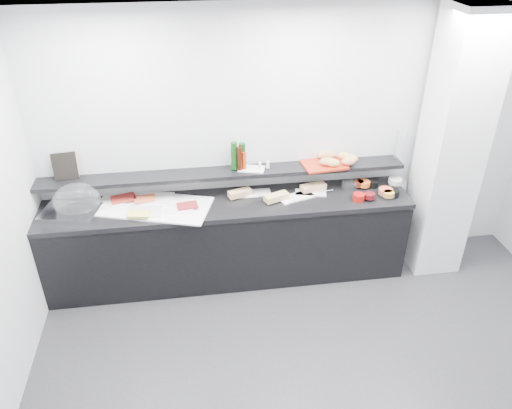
{
  "coord_description": "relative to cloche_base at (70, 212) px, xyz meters",
  "views": [
    {
      "loc": [
        -1.02,
        -2.48,
        3.38
      ],
      "look_at": [
        -0.45,
        1.45,
        1.0
      ],
      "focal_mm": 35.0,
      "sensor_mm": 36.0,
      "label": 1
    }
  ],
  "objects": [
    {
      "name": "bowl_glass_cream",
      "position": [
        3.24,
        0.08,
        0.02
      ],
      "size": [
        0.21,
        0.21,
        0.07
      ],
      "primitive_type": "cylinder",
      "rotation": [
        0.0,
        0.0,
        0.11
      ],
      "color": "white",
      "rests_on": "counter_top"
    },
    {
      "name": "tongs_right",
      "position": [
        2.47,
        0.05,
        -0.0
      ],
      "size": [
        0.16,
        0.02,
        0.01
      ],
      "primitive_type": "cylinder",
      "rotation": [
        0.0,
        1.57,
        0.08
      ],
      "color": "#ABAEB2",
      "rests_on": "sandwich_plate_right"
    },
    {
      "name": "print_art",
      "position": [
        0.01,
        0.3,
        0.36
      ],
      "size": [
        0.21,
        0.13,
        0.22
      ],
      "primitive_type": "cube",
      "rotation": [
        -0.21,
        0.0,
        -0.42
      ],
      "color": "tan",
      "rests_on": "framed_print"
    },
    {
      "name": "wall_shelf",
      "position": [
        1.47,
        0.18,
        0.21
      ],
      "size": [
        3.6,
        0.25,
        0.04
      ],
      "primitive_type": "cube",
      "color": "black",
      "rests_on": "back_wall"
    },
    {
      "name": "sandwich_plate_mid",
      "position": [
        2.16,
        -0.01,
        -0.01
      ],
      "size": [
        0.38,
        0.26,
        0.01
      ],
      "primitive_type": "cube",
      "rotation": [
        0.0,
        0.0,
        0.33
      ],
      "color": "white",
      "rests_on": "counter_top"
    },
    {
      "name": "ceiling",
      "position": [
        2.17,
        -1.69,
        1.78
      ],
      "size": [
        5.0,
        5.0,
        0.0
      ],
      "primitive_type": "plane",
      "color": "white",
      "rests_on": "back_wall"
    },
    {
      "name": "bottle_hot",
      "position": [
        1.67,
        0.18,
        0.33
      ],
      "size": [
        0.06,
        0.06,
        0.18
      ],
      "primitive_type": "cylinder",
      "rotation": [
        0.0,
        0.0,
        0.35
      ],
      "color": "#B4330C",
      "rests_on": "condiment_tray"
    },
    {
      "name": "bowl_black_fruit",
      "position": [
        3.12,
        -0.11,
        0.02
      ],
      "size": [
        0.15,
        0.15,
        0.07
      ],
      "primitive_type": "cylinder",
      "rotation": [
        0.0,
        0.0,
        0.18
      ],
      "color": "black",
      "rests_on": "counter_top"
    },
    {
      "name": "food_salmon",
      "position": [
        0.68,
        0.12,
        0.02
      ],
      "size": [
        0.21,
        0.14,
        0.02
      ],
      "primitive_type": "cube",
      "rotation": [
        0.0,
        0.0,
        0.07
      ],
      "color": "#E4522E",
      "rests_on": "platter_salmon"
    },
    {
      "name": "bowl_red_jam",
      "position": [
        2.75,
        -0.14,
        0.02
      ],
      "size": [
        0.13,
        0.13,
        0.07
      ],
      "primitive_type": "cylinder",
      "rotation": [
        0.0,
        0.0,
        0.1
      ],
      "color": "maroon",
      "rests_on": "counter_top"
    },
    {
      "name": "tongs_mid",
      "position": [
        2.14,
        -0.1,
        -0.0
      ],
      "size": [
        0.15,
        0.06,
        0.01
      ],
      "primitive_type": "cylinder",
      "rotation": [
        0.0,
        1.57,
        0.34
      ],
      "color": "silver",
      "rests_on": "sandwich_plate_mid"
    },
    {
      "name": "bottle_brown",
      "position": [
        1.62,
        0.17,
        0.36
      ],
      "size": [
        0.05,
        0.05,
        0.24
      ],
      "primitive_type": "cylinder",
      "rotation": [
        0.0,
        0.0,
        -0.06
      ],
      "color": "black",
      "rests_on": "condiment_tray"
    },
    {
      "name": "fill_black_fruit",
      "position": [
        3.06,
        -0.14,
        0.03
      ],
      "size": [
        0.14,
        0.14,
        0.05
      ],
      "primitive_type": "cylinder",
      "rotation": [
        0.0,
        0.0,
        -0.4
      ],
      "color": "orange",
      "rests_on": "bowl_black_fruit"
    },
    {
      "name": "bread_roll_ne",
      "position": [
        2.69,
        0.23,
        0.29
      ],
      "size": [
        0.13,
        0.1,
        0.08
      ],
      "primitive_type": "ellipsoid",
      "rotation": [
        0.0,
        0.0,
        -0.25
      ],
      "color": "gold",
      "rests_on": "bread_tray"
    },
    {
      "name": "linen_runner",
      "position": [
        0.76,
        0.02,
        -0.01
      ],
      "size": [
        1.19,
        0.82,
        0.01
      ],
      "primitive_type": "cube",
      "rotation": [
        0.0,
        0.0,
        -0.31
      ],
      "color": "white",
      "rests_on": "counter_top"
    },
    {
      "name": "sandwich_food_left",
      "position": [
        1.61,
        0.09,
        0.02
      ],
      "size": [
        0.25,
        0.15,
        0.06
      ],
      "primitive_type": "cube",
      "rotation": [
        0.0,
        0.0,
        0.31
      ],
      "color": "tan",
      "rests_on": "sandwich_plate_left"
    },
    {
      "name": "fill_glass_cream",
      "position": [
        3.22,
        0.11,
        0.03
      ],
      "size": [
        0.16,
        0.16,
        0.05
      ],
      "primitive_type": "cylinder",
      "rotation": [
        0.0,
        0.0,
        0.17
      ],
      "color": "silver",
      "rests_on": "bowl_glass_cream"
    },
    {
      "name": "platter_cheese",
      "position": [
        0.7,
        -0.1,
        0.0
      ],
      "size": [
        0.32,
        0.23,
        0.01
      ],
      "primitive_type": "cube",
      "rotation": [
        0.0,
        0.0,
        -0.1
      ],
      "color": "silver",
      "rests_on": "linen_runner"
    },
    {
      "name": "bottle_green_b",
      "position": [
        1.57,
        0.2,
        0.38
      ],
      "size": [
        0.07,
        0.07,
        0.28
      ],
      "primitive_type": "cylinder",
      "rotation": [
        0.0,
        0.0,
        0.22
      ],
      "color": "#0F3910",
      "rests_on": "condiment_tray"
    },
    {
      "name": "counter_top",
      "position": [
        1.47,
        0.01,
        -0.05
      ],
      "size": [
        3.62,
        0.62,
        0.05
      ],
      "primitive_type": "cube",
      "color": "black",
      "rests_on": "buffet_cabinet"
    },
    {
      "name": "cloche_dome",
      "position": [
        0.07,
        0.03,
        0.11
      ],
      "size": [
        0.47,
        0.34,
        0.34
      ],
      "primitive_type": "ellipsoid",
      "rotation": [
        0.0,
        0.0,
        0.14
      ],
      "color": "white",
      "rests_on": "cloche_base"
    },
    {
      "name": "sandwich_food_mid",
      "position": [
        1.95,
        -0.04,
        0.02
      ],
      "size": [
        0.26,
        0.17,
        0.06
      ],
      "primitive_type": "cube",
      "rotation": [
        0.0,
        0.0,
        0.35
      ],
      "color": "tan",
      "rests_on": "sandwich_plate_mid"
    },
    {
      "name": "bread_roll_sw",
      "position": [
        2.49,
        0.13,
        0.29
      ],
      "size": [
        0.16,
        0.1,
        0.08
      ],
      "primitive_type": "ellipsoid",
      "rotation": [
        0.0,
        0.0,
        -0.01
      ],
      "color": "#B57B45",
      "rests_on": "bread_tray"
    },
    {
      "name": "platter_salmon",
      "position": [
        0.79,
        0.15,
        0.0
      ],
      "size": [
        0.35,
        0.26,
        0.01
      ],
      "primitive_type": "cube",
      "rotation": [
        0.0,
        0.0,
        -0.16
      ],
      "color": "white",
      "rests_on": "linen_runner"
    },
    {
      "name": "bread_roll_n",
      "position": [
        2.55,
        0.28,
        0.29
      ],
      "size": [
        0.15,
        0.1,
        0.08
      ],
      "primitive_type": "ellipsoid",
      "rotation": [
        0.0,
        0.0,
        0.07
      ],
      "color": "#B07943",
      "rests_on": "bread_tray"
    },
    {
      "name": "bread_roll_s",
      "position": [
        2.54,
        0.09,
        0.29
      ],
      "size": [
        0.16,
        0.13,
        0.08
      ],
      "primitive_type": "ellipsoid",
      "rotation": [
        0.0,
        0.0,
        -0.36
      ],
      "color": "tan",
      "rests_on": "bread_tray"
    },
    {
      "name": "bowl_glass_fruit",
      "position": [
        2.74,
        0.1,
        0.02
      ],
      "size": [
        0.18,
        0.18,
        0.07
      ],
      "primitive_type": "cylinder",
      "rotation": [
        0.0,
        0.0,
        0.15
      ],
      "color": "white",
      "rests_on": "counter_top"
    },
    {
      "name": "bowl_black_jam",
      "position": [
        2.98,
        0.11,
        0.02
      ],
      "size": [
        0.13,
        0.13,
        0.07
      ],
      "primitive_type": "cylinder",
      "rotation": [
        0.0,
        0.0,
        0.09
      ],
      "color": "black",
      "rests_on": "counter_top"
    },
    {
      "name": "bread_roll_mide",
      "position": [
        2.75,
        0.16,
        0.29
      ],
      "size": [
        0.16,
        0.13,
        0.08
      ],
      "primitive_type": "ellipsoid",
      "rotation": [
        0.0,
        0.0,
        -0.43
      ],
      "color": "tan",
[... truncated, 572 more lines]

